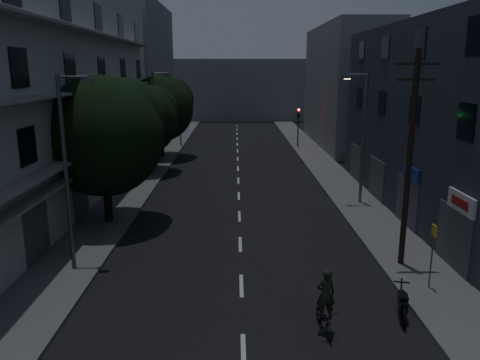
{
  "coord_description": "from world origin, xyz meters",
  "views": [
    {
      "loc": [
        -0.23,
        -10.54,
        8.33
      ],
      "look_at": [
        0.0,
        12.0,
        3.0
      ],
      "focal_mm": 35.0,
      "sensor_mm": 36.0,
      "label": 1
    }
  ],
  "objects_px": {
    "utility_pole": "(410,156)",
    "cyclist": "(325,311)",
    "bus_stop_sign": "(433,245)",
    "motorcycle": "(402,305)"
  },
  "relations": [
    {
      "from": "utility_pole",
      "to": "cyclist",
      "type": "relative_size",
      "value": 4.11
    },
    {
      "from": "bus_stop_sign",
      "to": "cyclist",
      "type": "relative_size",
      "value": 1.15
    },
    {
      "from": "utility_pole",
      "to": "motorcycle",
      "type": "distance_m",
      "value": 6.35
    },
    {
      "from": "utility_pole",
      "to": "bus_stop_sign",
      "type": "height_order",
      "value": "utility_pole"
    },
    {
      "from": "utility_pole",
      "to": "bus_stop_sign",
      "type": "bearing_deg",
      "value": -83.24
    },
    {
      "from": "utility_pole",
      "to": "motorcycle",
      "type": "bearing_deg",
      "value": -108.7
    },
    {
      "from": "bus_stop_sign",
      "to": "motorcycle",
      "type": "bearing_deg",
      "value": -131.2
    },
    {
      "from": "bus_stop_sign",
      "to": "motorcycle",
      "type": "height_order",
      "value": "bus_stop_sign"
    },
    {
      "from": "cyclist",
      "to": "utility_pole",
      "type": "bearing_deg",
      "value": 44.37
    },
    {
      "from": "utility_pole",
      "to": "cyclist",
      "type": "bearing_deg",
      "value": -129.67
    }
  ]
}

